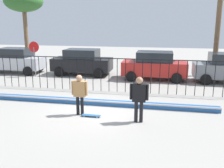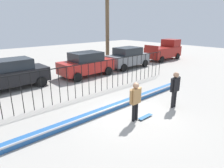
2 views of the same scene
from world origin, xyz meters
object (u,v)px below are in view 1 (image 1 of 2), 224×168
at_px(skateboarder, 80,91).
at_px(parked_car_silver, 16,60).
at_px(camera_operator, 139,95).
at_px(parked_car_red, 154,65).
at_px(palm_tree_short, 24,2).
at_px(stop_sign, 34,54).
at_px(parked_car_black, 82,62).
at_px(skateboard, 91,115).

xyz_separation_m(skateboarder, parked_car_silver, (-7.76, 8.03, -0.06)).
distance_m(camera_operator, parked_car_red, 7.97).
xyz_separation_m(parked_car_silver, palm_tree_short, (-0.87, 3.36, 4.49)).
height_order(skateboarder, stop_sign, stop_sign).
bearing_deg(palm_tree_short, parked_car_black, -27.35).
height_order(skateboarder, camera_operator, camera_operator).
xyz_separation_m(skateboarder, parked_car_red, (2.79, 7.61, -0.06)).
distance_m(skateboarder, parked_car_black, 8.59).
xyz_separation_m(skateboarder, parked_car_black, (-2.50, 8.22, -0.06)).
xyz_separation_m(parked_car_black, stop_sign, (-3.12, -1.25, 0.64)).
xyz_separation_m(skateboard, palm_tree_short, (-9.15, 11.55, 5.41)).
height_order(skateboarder, parked_car_silver, parked_car_silver).
bearing_deg(parked_car_silver, skateboarder, -45.83).
bearing_deg(parked_car_black, skateboarder, -77.12).
height_order(camera_operator, parked_car_silver, parked_car_silver).
relative_size(skateboarder, parked_car_silver, 0.40).
bearing_deg(stop_sign, palm_tree_short, 124.19).
distance_m(skateboarder, camera_operator, 2.53).
bearing_deg(palm_tree_short, stop_sign, -55.81).
relative_size(camera_operator, stop_sign, 0.72).
height_order(skateboarder, skateboard, skateboarder).
distance_m(skateboard, camera_operator, 2.24).
xyz_separation_m(parked_car_black, palm_tree_short, (-6.12, 3.17, 4.49)).
distance_m(parked_car_silver, palm_tree_short, 5.68).
xyz_separation_m(skateboarder, palm_tree_short, (-8.62, 11.39, 4.43)).
distance_m(parked_car_black, palm_tree_short, 8.23).
height_order(parked_car_red, palm_tree_short, palm_tree_short).
bearing_deg(parked_car_black, palm_tree_short, 148.60).
distance_m(skateboarder, palm_tree_short, 14.95).
bearing_deg(skateboarder, camera_operator, -21.08).
distance_m(skateboarder, skateboard, 1.12).
distance_m(camera_operator, parked_car_silver, 13.25).
bearing_deg(parked_car_black, camera_operator, -63.73).
xyz_separation_m(camera_operator, parked_car_black, (-5.01, 8.57, -0.11)).
height_order(parked_car_black, parked_car_red, same).
distance_m(skateboard, parked_car_black, 8.96).
distance_m(skateboarder, parked_car_red, 8.11).
bearing_deg(palm_tree_short, parked_car_silver, -75.53).
xyz_separation_m(skateboarder, stop_sign, (-5.62, 6.97, 0.58)).
height_order(skateboard, palm_tree_short, palm_tree_short).
bearing_deg(stop_sign, parked_car_silver, 153.57).
relative_size(skateboard, stop_sign, 0.32).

